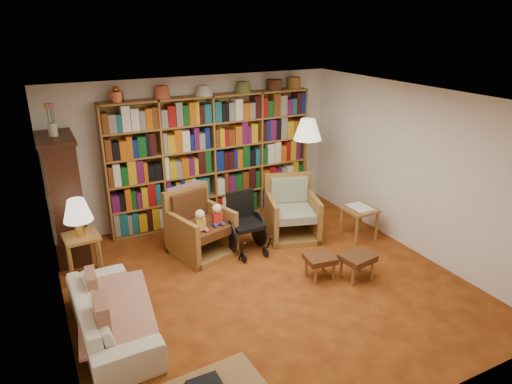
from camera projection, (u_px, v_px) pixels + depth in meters
floor at (265, 282)px, 6.23m from camera, size 5.00×5.00×0.00m
ceiling at (266, 99)px, 5.34m from camera, size 5.00×5.00×0.00m
wall_back at (198, 150)px, 7.87m from camera, size 5.00×0.00×5.00m
wall_front at (409, 299)px, 3.70m from camera, size 5.00×0.00×5.00m
wall_left at (53, 238)px, 4.74m from camera, size 0.00×5.00×5.00m
wall_right at (413, 170)px, 6.84m from camera, size 0.00×5.00×5.00m
bookshelf at (212, 155)px, 7.84m from camera, size 3.60×0.30×2.42m
curio_cabinet at (64, 197)px, 6.61m from camera, size 0.50×0.95×2.40m
framed_pictures at (47, 194)px, 4.86m from camera, size 0.03×0.52×0.97m
sofa at (111, 314)px, 5.13m from camera, size 1.84×0.77×0.53m
sofa_throw at (115, 310)px, 5.14m from camera, size 0.94×1.55×0.04m
cushion_left at (92, 288)px, 5.31m from camera, size 0.13×0.36×0.36m
cushion_right at (103, 321)px, 4.72m from camera, size 0.14×0.41×0.41m
side_table_lamp at (83, 246)px, 6.19m from camera, size 0.49×0.49×0.65m
table_lamp at (77, 211)px, 6.01m from camera, size 0.38×0.38×0.52m
armchair_leather at (199, 227)px, 6.94m from camera, size 1.02×1.03×1.01m
armchair_sage at (289, 213)px, 7.50m from camera, size 1.03×1.03×0.98m
wheelchair at (244, 224)px, 6.99m from camera, size 0.53×0.74×0.93m
floor_lamp at (307, 134)px, 7.68m from camera, size 0.48×0.48×1.81m
side_table_papers at (360, 213)px, 7.36m from camera, size 0.49×0.49×0.55m
footstool_a at (320, 260)px, 6.26m from camera, size 0.44×0.39×0.34m
footstool_b at (357, 259)px, 6.23m from camera, size 0.48×0.43×0.37m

